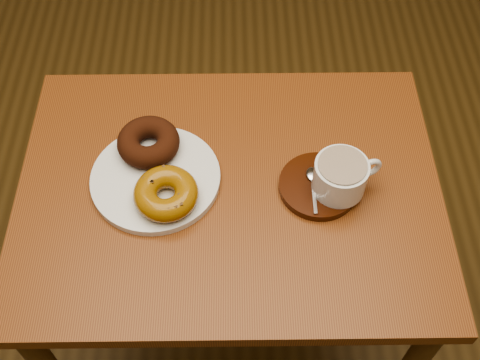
{
  "coord_description": "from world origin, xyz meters",
  "views": [
    {
      "loc": [
        0.28,
        -0.57,
        1.64
      ],
      "look_at": [
        0.29,
        0.06,
        0.75
      ],
      "focal_mm": 45.0,
      "sensor_mm": 36.0,
      "label": 1
    }
  ],
  "objects_px": {
    "donut_plate": "(156,178)",
    "saucer": "(318,186)",
    "cafe_table": "(230,220)",
    "coffee_cup": "(341,176)"
  },
  "relations": [
    {
      "from": "donut_plate",
      "to": "saucer",
      "type": "bearing_deg",
      "value": -4.27
    },
    {
      "from": "coffee_cup",
      "to": "saucer",
      "type": "bearing_deg",
      "value": 152.15
    },
    {
      "from": "cafe_table",
      "to": "donut_plate",
      "type": "relative_size",
      "value": 3.27
    },
    {
      "from": "donut_plate",
      "to": "saucer",
      "type": "height_order",
      "value": "same"
    },
    {
      "from": "cafe_table",
      "to": "donut_plate",
      "type": "height_order",
      "value": "donut_plate"
    },
    {
      "from": "cafe_table",
      "to": "donut_plate",
      "type": "bearing_deg",
      "value": 173.82
    },
    {
      "from": "cafe_table",
      "to": "saucer",
      "type": "relative_size",
      "value": 5.41
    },
    {
      "from": "donut_plate",
      "to": "saucer",
      "type": "relative_size",
      "value": 1.65
    },
    {
      "from": "cafe_table",
      "to": "saucer",
      "type": "bearing_deg",
      "value": -2.2
    },
    {
      "from": "coffee_cup",
      "to": "cafe_table",
      "type": "bearing_deg",
      "value": 159.73
    }
  ]
}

